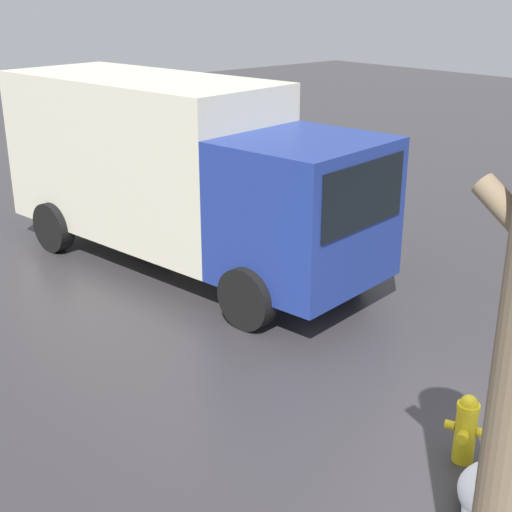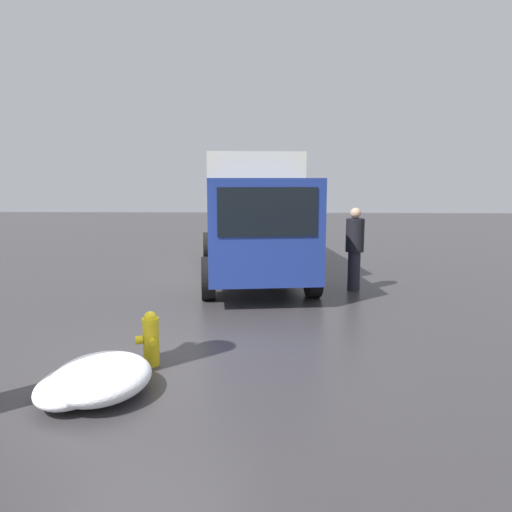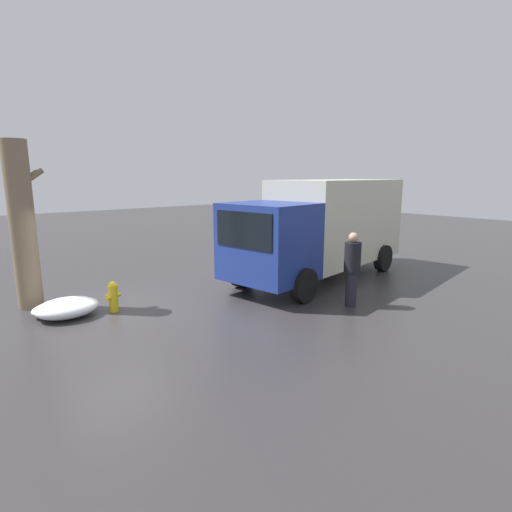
{
  "view_description": "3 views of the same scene",
  "coord_description": "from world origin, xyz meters",
  "views": [
    {
      "loc": [
        -3.2,
        5.5,
        4.48
      ],
      "look_at": [
        3.29,
        -0.08,
        1.25
      ],
      "focal_mm": 50.0,
      "sensor_mm": 36.0,
      "label": 1
    },
    {
      "loc": [
        -6.42,
        -1.66,
        2.52
      ],
      "look_at": [
        3.17,
        -1.3,
        1.01
      ],
      "focal_mm": 35.0,
      "sensor_mm": 36.0,
      "label": 2
    },
    {
      "loc": [
        -3.39,
        -9.21,
        3.2
      ],
      "look_at": [
        3.41,
        -1.29,
        1.12
      ],
      "focal_mm": 28.0,
      "sensor_mm": 36.0,
      "label": 3
    }
  ],
  "objects": [
    {
      "name": "fire_hydrant",
      "position": [
        -0.0,
        0.0,
        0.39
      ],
      "size": [
        0.42,
        0.33,
        0.75
      ],
      "rotation": [
        0.0,
        0.0,
        1.97
      ],
      "color": "yellow",
      "rests_on": "ground_plane"
    },
    {
      "name": "snow_pile_curbside",
      "position": [
        -0.96,
        0.36,
        0.21
      ],
      "size": [
        1.39,
        1.15,
        0.43
      ],
      "color": "white",
      "rests_on": "ground_plane"
    },
    {
      "name": "snow_pile_by_hydrant",
      "position": [
        -1.06,
        0.63,
        0.16
      ],
      "size": [
        1.2,
        0.83,
        0.32
      ],
      "color": "white",
      "rests_on": "ground_plane"
    },
    {
      "name": "delivery_truck",
      "position": [
        6.46,
        -1.04,
        1.68
      ],
      "size": [
        7.31,
        3.22,
        3.1
      ],
      "rotation": [
        0.0,
        0.0,
        1.7
      ],
      "color": "navy",
      "rests_on": "ground_plane"
    },
    {
      "name": "tree_trunk",
      "position": [
        -1.43,
        1.7,
        2.04
      ],
      "size": [
        0.88,
        0.58,
        4.06
      ],
      "color": "#7F6B51",
      "rests_on": "ground_plane"
    },
    {
      "name": "pedestrian",
      "position": [
        4.69,
        -3.46,
        1.02
      ],
      "size": [
        0.41,
        0.41,
        1.86
      ],
      "rotation": [
        0.0,
        0.0,
        4.05
      ],
      "color": "#23232D",
      "rests_on": "ground_plane"
    },
    {
      "name": "ground_plane",
      "position": [
        0.0,
        0.0,
        0.0
      ],
      "size": [
        60.0,
        60.0,
        0.0
      ],
      "primitive_type": "plane",
      "color": "#333033"
    }
  ]
}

